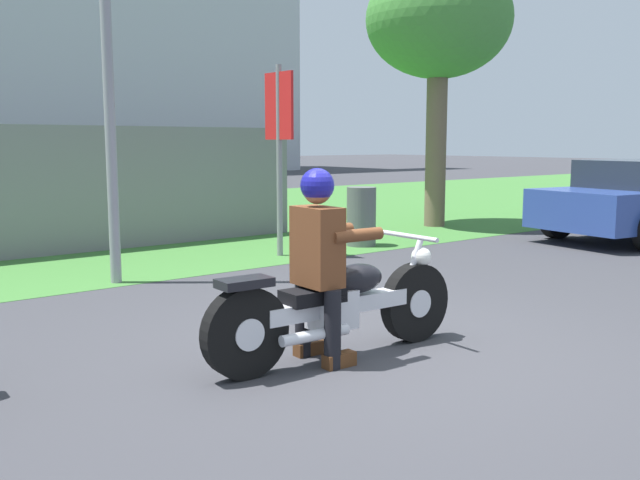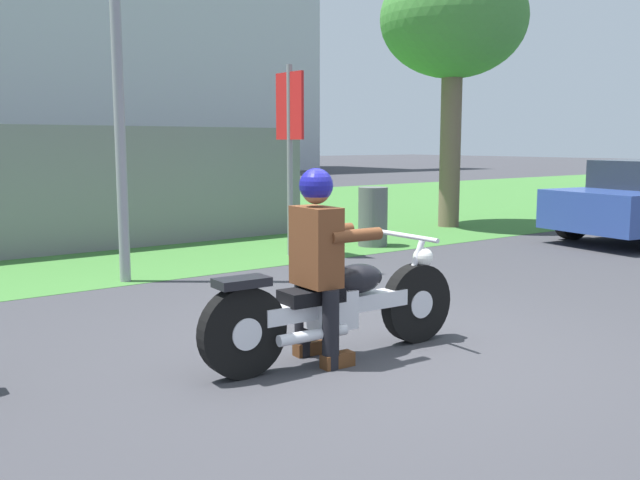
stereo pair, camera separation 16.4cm
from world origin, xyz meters
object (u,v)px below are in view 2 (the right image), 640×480
Objects in this scene: trash_can at (373,217)px; sign_banner at (290,130)px; tree_roadside at (453,22)px; motorcycle_lead at (338,306)px; rider_lead at (318,250)px.

sign_banner reaches higher than trash_can.
motorcycle_lead is at bearing -143.15° from tree_roadside.
rider_lead is (-0.17, 0.01, 0.43)m from motorcycle_lead.
rider_lead is 9.04m from tree_roadside.
rider_lead is 0.29× the size of tree_roadside.
sign_banner is at bearing 179.26° from trash_can.
trash_can is at bearing -160.15° from tree_roadside.
trash_can is at bearing -0.74° from sign_banner.
rider_lead is at bearing -135.60° from trash_can.
rider_lead is 1.56× the size of trash_can.
rider_lead is at bearing 179.14° from motorcycle_lead.
sign_banner is (2.61, 4.06, 0.91)m from rider_lead.
rider_lead is 0.53× the size of sign_banner.
tree_roadside reaches higher than sign_banner.
sign_banner reaches higher than motorcycle_lead.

